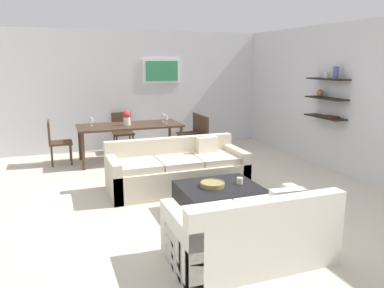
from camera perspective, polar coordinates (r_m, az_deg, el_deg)
ground_plane at (r=5.97m, az=-0.39°, el=-7.52°), size 18.00×18.00×0.00m
back_wall_unit at (r=9.11m, az=-6.23°, el=8.05°), size 8.40×0.09×2.70m
right_wall_shelf_unit at (r=7.70m, az=19.80°, el=6.58°), size 0.34×8.20×2.70m
sofa_beige at (r=6.15m, az=-2.22°, el=-4.05°), size 2.18×0.90×0.78m
loveseat_white at (r=4.08m, az=8.72°, el=-13.05°), size 1.64×0.90×0.78m
coffee_table at (r=5.23m, az=4.12°, el=-8.28°), size 1.06×0.93×0.38m
decorative_bowl at (r=5.14m, az=3.06°, el=-6.00°), size 0.33×0.33×0.06m
candle_jar at (r=5.28m, az=7.15°, el=-5.45°), size 0.09×0.09×0.09m
dining_table at (r=7.90m, az=-9.29°, el=2.41°), size 2.07×0.93×0.75m
dining_chair_right_far at (r=8.51m, az=0.04°, el=2.05°), size 0.44×0.44×0.88m
dining_chair_left_far at (r=8.00m, az=-19.70°, el=0.64°), size 0.44×0.44×0.88m
dining_chair_head at (r=8.77m, az=-10.35°, el=2.16°), size 0.44×0.44×0.88m
dining_chair_right_near at (r=8.13m, az=1.06°, el=1.55°), size 0.44×0.44×0.88m
wine_glass_right_near at (r=7.93m, az=-3.88°, el=3.97°), size 0.07×0.07×0.18m
wine_glass_right_far at (r=8.15m, az=-4.34°, el=4.17°), size 0.08×0.08×0.17m
wine_glass_left_far at (r=7.88m, az=-14.82°, el=3.49°), size 0.07×0.07×0.17m
wine_glass_head at (r=8.26m, az=-9.87°, el=4.04°), size 0.06×0.06×0.16m
centerpiece_vase at (r=7.81m, az=-9.71°, el=3.93°), size 0.16×0.16×0.30m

